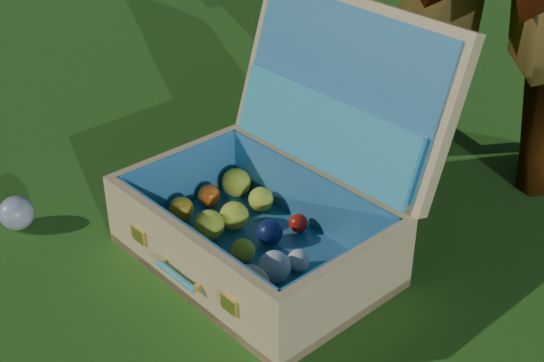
{
  "coord_description": "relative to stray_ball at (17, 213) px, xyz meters",
  "views": [
    {
      "loc": [
        0.81,
        -0.91,
        1.0
      ],
      "look_at": [
        0.1,
        0.27,
        0.17
      ],
      "focal_mm": 50.0,
      "sensor_mm": 36.0,
      "label": 1
    }
  ],
  "objects": [
    {
      "name": "suitcase",
      "position": [
        0.55,
        0.25,
        0.11
      ],
      "size": [
        0.68,
        0.65,
        0.52
      ],
      "rotation": [
        0.0,
        0.0,
        -0.29
      ],
      "color": "tan",
      "rests_on": "ground"
    },
    {
      "name": "stray_ball",
      "position": [
        0.0,
        0.0,
        0.0
      ],
      "size": [
        0.08,
        0.08,
        0.08
      ],
      "primitive_type": "sphere",
      "color": "teal",
      "rests_on": "ground"
    },
    {
      "name": "ground",
      "position": [
        0.44,
        -0.02,
        -0.04
      ],
      "size": [
        60.0,
        60.0,
        0.0
      ],
      "primitive_type": "plane",
      "color": "#215114",
      "rests_on": "ground"
    }
  ]
}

